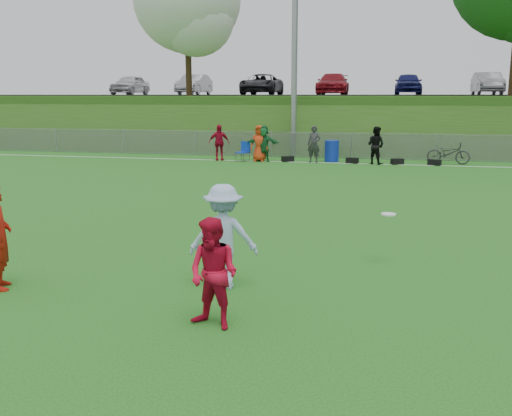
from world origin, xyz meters
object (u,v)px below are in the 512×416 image
(player_red_center, at_px, (214,274))
(recycling_bin, at_px, (332,151))
(bicycle, at_px, (448,153))
(player_blue, at_px, (223,237))
(frisbee, at_px, (389,214))

(player_red_center, relative_size, recycling_bin, 1.52)
(player_red_center, xyz_separation_m, recycling_bin, (-0.15, 19.89, -0.26))
(recycling_bin, distance_m, bicycle, 5.26)
(player_red_center, bearing_deg, bicycle, 93.76)
(player_blue, relative_size, frisbee, 6.26)
(player_red_center, bearing_deg, frisbee, 74.86)
(player_red_center, height_order, frisbee, player_red_center)
(player_blue, height_order, frisbee, player_blue)
(frisbee, relative_size, recycling_bin, 0.27)
(player_red_center, xyz_separation_m, player_blue, (-0.31, 1.59, 0.10))
(frisbee, bearing_deg, recycling_bin, 98.44)
(recycling_bin, bearing_deg, bicycle, 2.57)
(frisbee, relative_size, bicycle, 0.14)
(recycling_bin, height_order, bicycle, same)
(player_red_center, distance_m, bicycle, 20.77)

